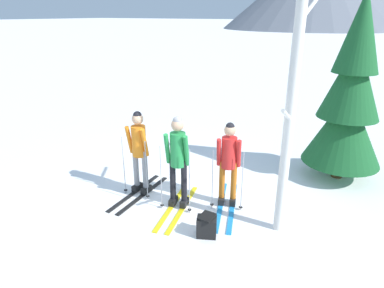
% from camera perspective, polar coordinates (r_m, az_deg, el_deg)
% --- Properties ---
extents(ground_plane, '(400.00, 400.00, 0.00)m').
position_cam_1_polar(ground_plane, '(6.72, -1.68, -9.60)').
color(ground_plane, white).
extents(skier_in_orange, '(0.61, 1.70, 1.71)m').
position_cam_1_polar(skier_in_orange, '(6.71, -8.89, -0.97)').
color(skier_in_orange, black).
rests_on(skier_in_orange, ground).
extents(skier_in_green, '(0.71, 1.73, 1.77)m').
position_cam_1_polar(skier_in_green, '(6.13, -2.40, -2.50)').
color(skier_in_green, yellow).
rests_on(skier_in_green, ground).
extents(skier_in_red, '(0.91, 1.77, 1.64)m').
position_cam_1_polar(skier_in_red, '(6.26, 6.19, -2.74)').
color(skier_in_red, '#1E84D1').
rests_on(skier_in_red, ground).
extents(pine_tree_near, '(1.62, 1.62, 3.92)m').
position_cam_1_polar(pine_tree_near, '(7.75, 24.98, 6.97)').
color(pine_tree_near, '#51381E').
rests_on(pine_tree_near, ground).
extents(birch_tree_tall, '(0.29, 1.09, 4.05)m').
position_cam_1_polar(birch_tree_tall, '(5.28, 16.22, 5.23)').
color(birch_tree_tall, silver).
rests_on(birch_tree_tall, ground).
extents(backpack_on_snow_front, '(0.39, 0.35, 0.38)m').
position_cam_1_polar(backpack_on_snow_front, '(5.70, 2.48, -13.58)').
color(backpack_on_snow_front, black).
rests_on(backpack_on_snow_front, ground).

